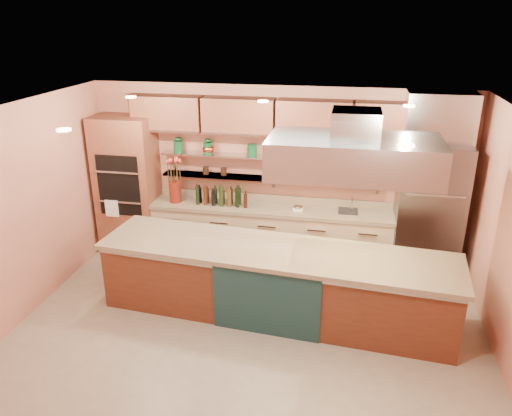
% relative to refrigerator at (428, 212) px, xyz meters
% --- Properties ---
extents(floor, '(6.00, 5.00, 0.02)m').
position_rel_refrigerator_xyz_m(floor, '(-2.35, -2.14, -1.06)').
color(floor, gray).
rests_on(floor, ground).
extents(ceiling, '(6.00, 5.00, 0.02)m').
position_rel_refrigerator_xyz_m(ceiling, '(-2.35, -2.14, 1.75)').
color(ceiling, black).
rests_on(ceiling, wall_back).
extents(wall_back, '(6.00, 0.04, 2.80)m').
position_rel_refrigerator_xyz_m(wall_back, '(-2.35, 0.36, 0.35)').
color(wall_back, tan).
rests_on(wall_back, floor).
extents(wall_front, '(6.00, 0.04, 2.80)m').
position_rel_refrigerator_xyz_m(wall_front, '(-2.35, -4.64, 0.35)').
color(wall_front, tan).
rests_on(wall_front, floor).
extents(wall_left, '(0.04, 5.00, 2.80)m').
position_rel_refrigerator_xyz_m(wall_left, '(-5.35, -2.14, 0.35)').
color(wall_left, tan).
rests_on(wall_left, floor).
extents(oven_stack, '(0.95, 0.64, 2.30)m').
position_rel_refrigerator_xyz_m(oven_stack, '(-4.80, 0.04, 0.10)').
color(oven_stack, brown).
rests_on(oven_stack, floor).
extents(refrigerator, '(0.95, 0.72, 2.10)m').
position_rel_refrigerator_xyz_m(refrigerator, '(0.00, 0.00, 0.00)').
color(refrigerator, slate).
rests_on(refrigerator, floor).
extents(back_counter, '(3.84, 0.64, 0.93)m').
position_rel_refrigerator_xyz_m(back_counter, '(-2.40, 0.06, -0.58)').
color(back_counter, tan).
rests_on(back_counter, floor).
extents(wall_shelf_lower, '(3.60, 0.26, 0.03)m').
position_rel_refrigerator_xyz_m(wall_shelf_lower, '(-2.40, 0.23, 0.30)').
color(wall_shelf_lower, '#B2B5B9').
rests_on(wall_shelf_lower, wall_back).
extents(wall_shelf_upper, '(3.60, 0.26, 0.03)m').
position_rel_refrigerator_xyz_m(wall_shelf_upper, '(-2.40, 0.23, 0.65)').
color(wall_shelf_upper, '#B2B5B9').
rests_on(wall_shelf_upper, wall_back).
extents(upper_cabinets, '(4.60, 0.36, 0.55)m').
position_rel_refrigerator_xyz_m(upper_cabinets, '(-2.35, 0.18, 1.30)').
color(upper_cabinets, brown).
rests_on(upper_cabinets, wall_back).
extents(range_hood, '(2.00, 1.00, 0.45)m').
position_rel_refrigerator_xyz_m(range_hood, '(-1.17, -1.49, 1.20)').
color(range_hood, '#B2B5B9').
rests_on(range_hood, ceiling).
extents(ceiling_downlights, '(4.00, 2.80, 0.02)m').
position_rel_refrigerator_xyz_m(ceiling_downlights, '(-2.35, -1.94, 1.72)').
color(ceiling_downlights, '#FFE5A5').
rests_on(ceiling_downlights, ceiling).
extents(island, '(4.67, 1.41, 0.96)m').
position_rel_refrigerator_xyz_m(island, '(-2.07, -1.49, -0.57)').
color(island, '#5F2D1B').
rests_on(island, floor).
extents(flower_vase, '(0.23, 0.23, 0.35)m').
position_rel_refrigerator_xyz_m(flower_vase, '(-3.97, 0.01, 0.05)').
color(flower_vase, maroon).
rests_on(flower_vase, back_counter).
extents(oil_bottle_cluster, '(0.92, 0.31, 0.29)m').
position_rel_refrigerator_xyz_m(oil_bottle_cluster, '(-3.18, 0.01, 0.03)').
color(oil_bottle_cluster, black).
rests_on(oil_bottle_cluster, back_counter).
extents(kitchen_scale, '(0.18, 0.15, 0.09)m').
position_rel_refrigerator_xyz_m(kitchen_scale, '(-1.95, 0.01, -0.08)').
color(kitchen_scale, white).
rests_on(kitchen_scale, back_counter).
extents(bar_faucet, '(0.04, 0.04, 0.23)m').
position_rel_refrigerator_xyz_m(bar_faucet, '(-1.13, 0.11, -0.00)').
color(bar_faucet, silver).
rests_on(bar_faucet, back_counter).
extents(copper_kettle, '(0.21, 0.21, 0.14)m').
position_rel_refrigerator_xyz_m(copper_kettle, '(-3.43, 0.23, 0.74)').
color(copper_kettle, '#D65C31').
rests_on(copper_kettle, wall_shelf_upper).
extents(green_canister, '(0.20, 0.20, 0.18)m').
position_rel_refrigerator_xyz_m(green_canister, '(-2.73, 0.23, 0.76)').
color(green_canister, '#104A25').
rests_on(green_canister, wall_shelf_upper).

